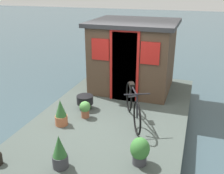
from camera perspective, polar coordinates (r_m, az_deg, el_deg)
The scene contains 9 objects.
ground_plane at distance 6.17m, azimuth 0.59°, elevation -8.84°, with size 60.00×60.00×0.00m, color #384C54.
houseboat_deck at distance 6.07m, azimuth 0.60°, elevation -7.23°, with size 5.46×3.17×0.39m.
houseboat_cabin at distance 7.11m, azimuth 4.65°, elevation 6.85°, with size 1.96×2.21×1.85m.
bicycle at distance 5.49m, azimuth 4.51°, elevation -3.88°, with size 1.54×0.76×0.81m.
potted_plant_ivy at distance 5.48m, azimuth -11.03°, elevation -5.60°, with size 0.26×0.26×0.56m.
potted_plant_fern at distance 4.32m, azimuth 6.06°, elevation -13.56°, with size 0.31×0.31×0.47m.
potted_plant_geranium at distance 5.72m, azimuth -5.87°, elevation -4.69°, with size 0.24×0.24×0.37m.
potted_plant_lavender at distance 4.30m, azimuth -11.29°, elevation -13.75°, with size 0.25×0.25×0.57m.
charcoal_grill at distance 6.12m, azimuth -5.89°, elevation -2.84°, with size 0.38×0.38×0.32m.
Camera 1 is at (-5.07, -1.62, 3.12)m, focal length 42.13 mm.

